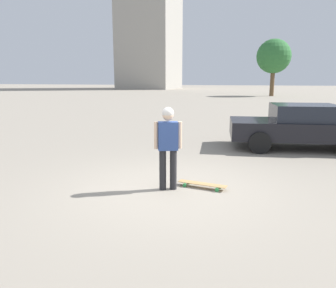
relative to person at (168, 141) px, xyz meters
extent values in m
plane|color=gray|center=(0.00, 0.00, -0.97)|extent=(220.00, 220.00, 0.00)
cylinder|color=#262628|center=(0.04, -0.10, -0.57)|extent=(0.13, 0.13, 0.80)
cylinder|color=#262628|center=(-0.04, 0.10, -0.57)|extent=(0.13, 0.13, 0.80)
cube|color=#334C8C|center=(0.00, 0.00, 0.10)|extent=(0.32, 0.42, 0.55)
cylinder|color=beige|center=(0.08, -0.22, 0.12)|extent=(0.08, 0.08, 0.52)
cylinder|color=beige|center=(-0.08, 0.22, 0.12)|extent=(0.08, 0.08, 0.52)
sphere|color=beige|center=(0.00, 0.00, 0.50)|extent=(0.22, 0.22, 0.22)
sphere|color=silver|center=(0.00, 0.00, 0.54)|extent=(0.23, 0.23, 0.23)
cube|color=tan|center=(-0.26, 0.64, -0.89)|extent=(0.35, 1.01, 0.01)
cylinder|color=green|center=(-0.21, 0.29, -0.93)|extent=(0.04, 0.08, 0.08)
cylinder|color=green|center=(-0.42, 0.33, -0.93)|extent=(0.04, 0.08, 0.08)
cylinder|color=green|center=(-0.10, 0.96, -0.93)|extent=(0.04, 0.08, 0.08)
cylinder|color=green|center=(-0.30, 0.99, -0.93)|extent=(0.04, 0.08, 0.08)
cube|color=black|center=(-4.84, 2.96, -0.37)|extent=(2.36, 4.43, 0.56)
cube|color=#1E232D|center=(-4.86, 3.06, 0.16)|extent=(1.91, 2.09, 0.50)
cylinder|color=black|center=(-3.76, 1.76, -0.65)|extent=(0.27, 0.66, 0.64)
cylinder|color=black|center=(-5.63, 1.54, -0.65)|extent=(0.27, 0.66, 0.64)
cylinder|color=black|center=(-5.93, 4.15, -0.65)|extent=(0.27, 0.66, 0.64)
cylinder|color=brown|center=(-38.15, 3.39, 0.75)|extent=(0.53, 0.53, 3.45)
sphere|color=#2D6B33|center=(-38.15, 3.39, 3.96)|extent=(4.23, 4.23, 4.23)
camera|label=1|loc=(5.98, 1.61, 1.18)|focal=35.00mm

